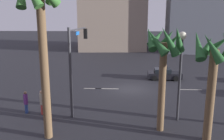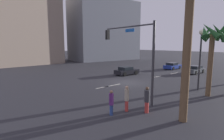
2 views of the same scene
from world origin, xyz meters
name	(u,v)px [view 1 (image 1 of 2)]	position (x,y,z in m)	size (l,w,h in m)	color
ground_plane	(130,89)	(0.00, 0.00, 0.00)	(220.00, 220.00, 0.00)	#28282D
lane_stripe_2	(190,90)	(-6.27, 0.00, 0.01)	(2.37, 0.14, 0.01)	silver
lane_stripe_3	(107,89)	(2.47, 0.00, 0.01)	(2.49, 0.14, 0.01)	silver
lane_stripe_4	(93,89)	(3.97, 0.00, 0.01)	(1.86, 0.14, 0.01)	silver
car_2	(164,74)	(-4.26, -4.30, 0.62)	(4.07, 2.06, 1.32)	black
traffic_signal	(77,53)	(4.55, 5.34, 4.59)	(0.53, 6.34, 6.69)	#38383D
streetlamp	(181,60)	(-3.17, 7.65, 4.48)	(0.56, 0.56, 6.44)	#2D2D33
pedestrian_0	(26,102)	(8.38, 6.79, 0.95)	(0.43, 0.43, 1.78)	#2D478C
pedestrian_1	(42,102)	(7.05, 6.96, 1.03)	(0.44, 0.44, 1.92)	#BF3833
pedestrian_2	(49,107)	(6.14, 8.10, 1.02)	(0.47, 0.47, 1.92)	#BF3833
palm_tree_0	(164,53)	(-1.66, 9.36, 5.23)	(2.74, 2.61, 6.96)	brown
palm_tree_2	(41,31)	(5.53, 10.58, 6.59)	(2.63, 2.36, 9.69)	brown
palm_tree_3	(213,63)	(-4.27, 10.58, 4.83)	(2.45, 2.65, 6.75)	brown
building_2	(216,9)	(-19.47, -29.71, 9.14)	(20.45, 11.66, 18.28)	slate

